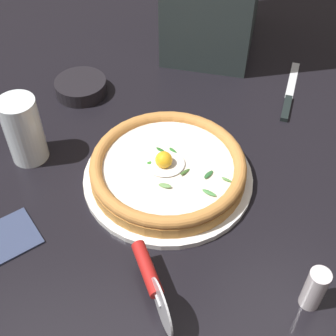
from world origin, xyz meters
name	(u,v)px	position (x,y,z in m)	size (l,w,h in m)	color
ground_plane	(190,174)	(0.00, 0.00, -0.01)	(2.40, 2.40, 0.03)	black
pizza_plate	(168,177)	(-0.05, -0.02, 0.01)	(0.32, 0.32, 0.01)	white
pizza	(168,167)	(-0.05, -0.02, 0.03)	(0.29, 0.29, 0.06)	#CD8A3D
side_bowl	(81,87)	(-0.21, 0.27, 0.02)	(0.12, 0.12, 0.03)	black
pizza_cutter	(152,281)	(-0.10, -0.26, 0.04)	(0.05, 0.16, 0.09)	silver
table_knife	(289,98)	(0.26, 0.19, 0.00)	(0.11, 0.22, 0.01)	silver
drinking_glass	(25,134)	(-0.31, 0.08, 0.06)	(0.07, 0.07, 0.14)	silver
pepper_shaker	(315,289)	(0.14, -0.30, 0.04)	(0.03, 0.03, 0.08)	silver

